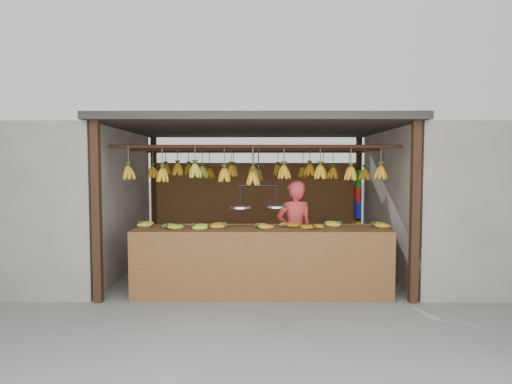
{
  "coord_description": "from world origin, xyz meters",
  "views": [
    {
      "loc": [
        0.02,
        -6.84,
        1.73
      ],
      "look_at": [
        0.0,
        0.3,
        1.3
      ],
      "focal_mm": 30.0,
      "sensor_mm": 36.0,
      "label": 1
    }
  ],
  "objects": [
    {
      "name": "balance_scale",
      "position": [
        0.04,
        -1.0,
        1.21
      ],
      "size": [
        0.79,
        0.38,
        0.84
      ],
      "color": "black",
      "rests_on": "ground"
    },
    {
      "name": "neighbor_left",
      "position": [
        -3.6,
        0.0,
        1.15
      ],
      "size": [
        3.0,
        3.0,
        2.3
      ],
      "primitive_type": "cube",
      "color": "slate",
      "rests_on": "ground"
    },
    {
      "name": "hanging_bananas",
      "position": [
        0.01,
        0.0,
        1.64
      ],
      "size": [
        3.62,
        2.24,
        0.4
      ],
      "color": "#B77C13",
      "rests_on": "ground"
    },
    {
      "name": "ground",
      "position": [
        0.0,
        0.0,
        0.0
      ],
      "size": [
        80.0,
        80.0,
        0.0
      ],
      "primitive_type": "plane",
      "color": "#5B5B57"
    },
    {
      "name": "counter",
      "position": [
        0.07,
        -1.23,
        0.71
      ],
      "size": [
        3.52,
        0.77,
        0.96
      ],
      "color": "#57341A",
      "rests_on": "ground"
    },
    {
      "name": "vendor",
      "position": [
        0.57,
        -0.6,
        0.76
      ],
      "size": [
        0.63,
        0.49,
        1.52
      ],
      "primitive_type": "imported",
      "rotation": [
        0.0,
        0.0,
        3.39
      ],
      "color": "#BF3333",
      "rests_on": "ground"
    },
    {
      "name": "stall",
      "position": [
        0.0,
        0.33,
        1.97
      ],
      "size": [
        4.3,
        3.3,
        2.4
      ],
      "color": "black",
      "rests_on": "ground"
    },
    {
      "name": "bag_bundles",
      "position": [
        1.94,
        1.35,
        1.02
      ],
      "size": [
        0.08,
        0.26,
        1.32
      ],
      "color": "#199926",
      "rests_on": "ground"
    },
    {
      "name": "neighbor_right",
      "position": [
        3.6,
        0.0,
        1.15
      ],
      "size": [
        3.0,
        3.0,
        2.3
      ],
      "primitive_type": "cube",
      "color": "slate",
      "rests_on": "ground"
    }
  ]
}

